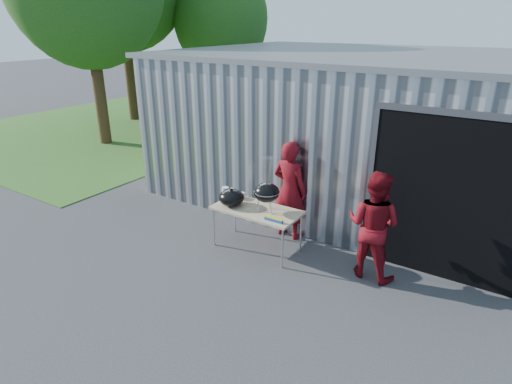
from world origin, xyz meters
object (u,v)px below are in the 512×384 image
Objects in this scene: person_cook at (290,190)px; folding_table at (257,211)px; kettle_grill at (267,188)px; person_bystander at (373,225)px.

folding_table is at bearing 76.11° from person_cook.
folding_table is 0.83× the size of person_cook.
person_cook is at bearing 72.99° from folding_table.
person_bystander is at bearing 8.21° from kettle_grill.
person_bystander is (1.69, -0.45, -0.05)m from person_cook.
person_cook is (0.04, 0.70, -0.27)m from kettle_grill.
folding_table is 1.94m from person_bystander.
person_cook is at bearing 86.56° from kettle_grill.
person_cook reaches higher than kettle_grill.
person_cook reaches higher than person_bystander.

